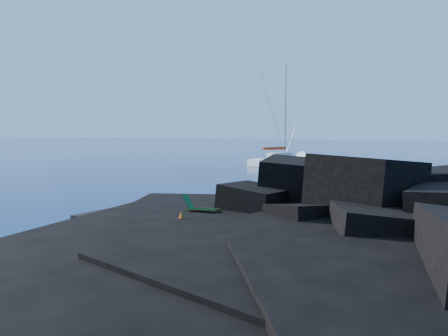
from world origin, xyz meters
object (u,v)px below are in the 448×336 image
(sailboat, at_px, (282,165))
(deck_chair, at_px, (203,205))
(sunbather, at_px, (137,209))
(marker_cone, at_px, (181,218))

(sailboat, bearing_deg, deck_chair, -51.35)
(sunbather, height_order, marker_cone, marker_cone)
(sailboat, height_order, deck_chair, sailboat)
(deck_chair, bearing_deg, marker_cone, -103.07)
(deck_chair, distance_m, sunbather, 3.85)
(deck_chair, relative_size, marker_cone, 2.93)
(deck_chair, bearing_deg, sailboat, 90.57)
(deck_chair, xyz_separation_m, sunbather, (-3.79, -0.50, -0.43))
(sunbather, relative_size, marker_cone, 2.90)
(sailboat, relative_size, sunbather, 8.04)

